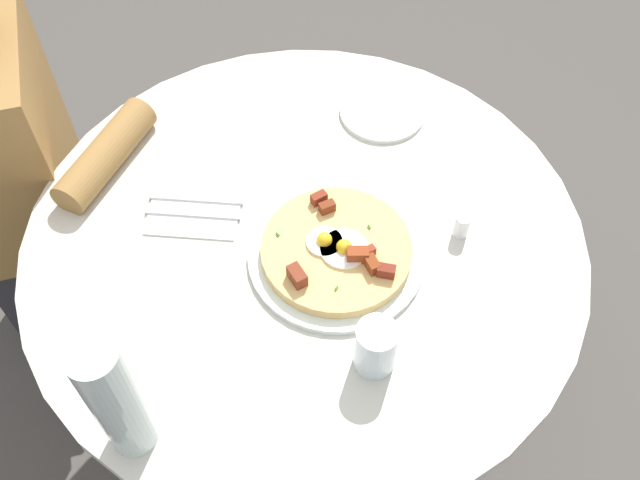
% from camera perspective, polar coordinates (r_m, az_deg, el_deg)
% --- Properties ---
extents(ground_plane, '(6.00, 6.00, 0.00)m').
position_cam_1_polar(ground_plane, '(1.98, -0.87, -12.19)').
color(ground_plane, '#4C4742').
extents(dining_table, '(1.03, 1.03, 0.73)m').
position_cam_1_polar(dining_table, '(1.48, -1.13, -3.61)').
color(dining_table, beige).
rests_on(dining_table, ground_plane).
extents(person_seated, '(0.49, 0.47, 1.14)m').
position_cam_1_polar(person_seated, '(1.82, -21.58, 3.44)').
color(person_seated, '#2D2D33').
rests_on(person_seated, ground_plane).
extents(pizza_plate, '(0.32, 0.32, 0.01)m').
position_cam_1_polar(pizza_plate, '(1.31, 1.29, -1.19)').
color(pizza_plate, silver).
rests_on(pizza_plate, dining_table).
extents(breakfast_pizza, '(0.27, 0.27, 0.05)m').
position_cam_1_polar(breakfast_pizza, '(1.29, 1.32, -0.75)').
color(breakfast_pizza, '#DFB36A').
rests_on(breakfast_pizza, pizza_plate).
extents(bread_plate, '(0.18, 0.18, 0.01)m').
position_cam_1_polar(bread_plate, '(1.55, 4.89, 9.99)').
color(bread_plate, silver).
rests_on(bread_plate, dining_table).
extents(napkin, '(0.19, 0.21, 0.00)m').
position_cam_1_polar(napkin, '(1.39, -9.75, 2.51)').
color(napkin, white).
rests_on(napkin, dining_table).
extents(fork, '(0.07, 0.17, 0.00)m').
position_cam_1_polar(fork, '(1.40, -9.64, 3.20)').
color(fork, silver).
rests_on(fork, napkin).
extents(knife, '(0.07, 0.17, 0.00)m').
position_cam_1_polar(knife, '(1.38, -9.91, 2.04)').
color(knife, silver).
rests_on(knife, napkin).
extents(water_glass, '(0.07, 0.07, 0.10)m').
position_cam_1_polar(water_glass, '(1.16, 4.37, -8.36)').
color(water_glass, silver).
rests_on(water_glass, dining_table).
extents(water_bottle, '(0.07, 0.07, 0.27)m').
position_cam_1_polar(water_bottle, '(1.07, -15.70, -11.90)').
color(water_bottle, silver).
rests_on(water_bottle, dining_table).
extents(salt_shaker, '(0.03, 0.03, 0.05)m').
position_cam_1_polar(salt_shaker, '(1.34, 11.02, 1.12)').
color(salt_shaker, white).
rests_on(salt_shaker, dining_table).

